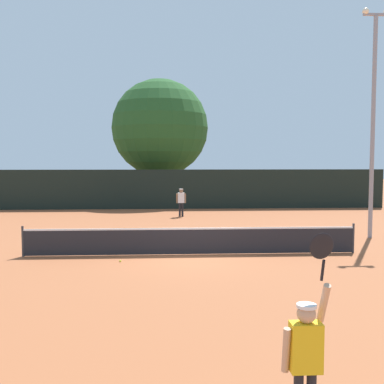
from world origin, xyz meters
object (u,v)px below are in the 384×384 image
object	(u,v)px
player_serving	(306,349)
player_receiving	(181,200)
tennis_ball	(120,261)
light_pole	(373,111)
parked_car_near	(203,190)
large_tree	(160,128)
parked_car_mid	(249,189)

from	to	relation	value
player_serving	player_receiving	size ratio (longest dim) A/B	1.51
tennis_ball	light_pole	world-z (taller)	light_pole
player_serving	tennis_ball	size ratio (longest dim) A/B	36.63
player_receiving	parked_car_near	size ratio (longest dim) A/B	0.39
light_pole	large_tree	world-z (taller)	light_pole
tennis_ball	player_receiving	bearing A→B (deg)	78.59
light_pole	parked_car_mid	size ratio (longest dim) A/B	2.27
player_receiving	tennis_ball	xyz separation A→B (m)	(-2.38, -11.80, -0.98)
tennis_ball	large_tree	distance (m)	21.88
player_serving	parked_car_mid	size ratio (longest dim) A/B	0.58
player_serving	parked_car_near	size ratio (longest dim) A/B	0.59
light_pole	large_tree	size ratio (longest dim) A/B	1.01
player_receiving	parked_car_mid	xyz separation A→B (m)	(6.39, 13.16, -0.24)
light_pole	large_tree	xyz separation A→B (m)	(-9.32, 16.90, 0.41)
light_pole	tennis_ball	bearing A→B (deg)	-158.04
tennis_ball	light_pole	size ratio (longest dim) A/B	0.01
tennis_ball	parked_car_near	xyz separation A→B (m)	(4.64, 23.95, 0.74)
player_serving	light_pole	xyz separation A→B (m)	(7.10, 13.84, 4.35)
player_receiving	large_tree	xyz separation A→B (m)	(-1.36, 9.27, 4.83)
tennis_ball	parked_car_mid	world-z (taller)	parked_car_mid
player_serving	large_tree	world-z (taller)	large_tree
light_pole	parked_car_near	world-z (taller)	light_pole
player_serving	parked_car_near	world-z (taller)	player_serving
tennis_ball	large_tree	size ratio (longest dim) A/B	0.01
player_serving	light_pole	size ratio (longest dim) A/B	0.26
parked_car_near	parked_car_mid	distance (m)	4.25
parked_car_near	light_pole	bearing A→B (deg)	-74.17
player_receiving	large_tree	size ratio (longest dim) A/B	0.17
tennis_ball	parked_car_near	size ratio (longest dim) A/B	0.02
player_serving	player_receiving	bearing A→B (deg)	92.27
tennis_ball	light_pole	bearing A→B (deg)	21.96
player_receiving	parked_car_mid	world-z (taller)	parked_car_mid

